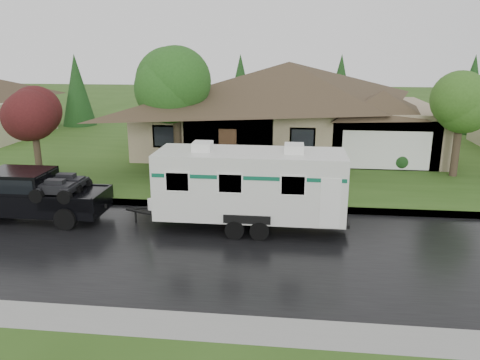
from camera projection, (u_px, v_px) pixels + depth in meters
name	position (u px, v px, depth m)	size (l,w,h in m)	color
ground	(227.00, 227.00, 17.77)	(140.00, 140.00, 0.00)	#2E5019
road	(219.00, 249.00, 15.86)	(140.00, 8.00, 0.01)	black
curb	(235.00, 206.00, 19.90)	(140.00, 0.50, 0.15)	gray
lawn	(258.00, 146.00, 32.09)	(140.00, 26.00, 0.15)	#2E5019
house_main	(293.00, 97.00, 29.77)	(19.44, 10.80, 6.90)	gray
tree_left_green	(176.00, 86.00, 25.10)	(3.88, 3.88, 6.43)	#382B1E
tree_red	(33.00, 116.00, 23.67)	(2.73, 2.73, 4.51)	#382B1E
tree_right_green	(462.00, 105.00, 23.40)	(3.20, 3.20, 5.30)	#382B1E
shrub_row	(285.00, 157.00, 26.26)	(13.60, 1.00, 1.00)	#143814
pickup_truck	(28.00, 193.00, 18.44)	(5.89, 2.24, 1.96)	black
travel_trailer	(250.00, 184.00, 17.28)	(7.27, 2.55, 3.26)	silver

